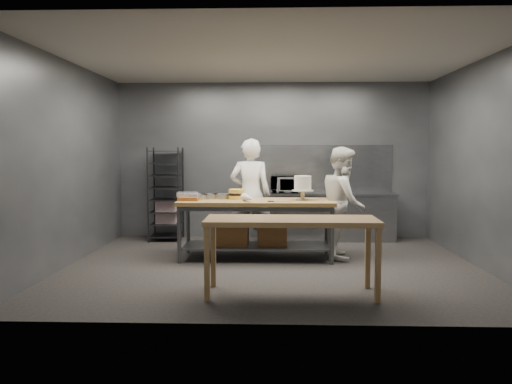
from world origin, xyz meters
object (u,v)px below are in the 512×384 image
chef_right (343,202)px  work_table (253,222)px  near_counter (291,226)px  microwave (285,185)px  chef_behind (250,195)px  frosted_cake_stand (303,185)px  speed_rack (166,195)px  layer_cake (237,194)px

chef_right → work_table: bearing=101.0°
near_counter → microwave: microwave is taller
chef_behind → frosted_cake_stand: chef_behind is taller
work_table → chef_behind: size_ratio=1.27×
frosted_cake_stand → chef_behind: bearing=143.2°
near_counter → chef_behind: chef_behind is taller
near_counter → frosted_cake_stand: (0.25, 1.97, 0.35)m
work_table → near_counter: work_table is taller
work_table → speed_rack: bearing=137.1°
chef_behind → chef_right: (1.49, -0.51, -0.07)m
chef_right → chef_behind: bearing=76.7°
speed_rack → microwave: (2.25, 0.08, 0.19)m
work_table → layer_cake: (-0.27, 0.12, 0.43)m
speed_rack → frosted_cake_stand: (2.48, -1.58, 0.30)m
near_counter → chef_right: chef_right is taller
work_table → layer_cake: layer_cake is taller
near_counter → frosted_cake_stand: bearing=82.9°
frosted_cake_stand → microwave: bearing=97.9°
speed_rack → layer_cake: (1.45, -1.47, 0.14)m
speed_rack → layer_cake: speed_rack is taller
speed_rack → chef_behind: bearing=-30.2°
work_table → layer_cake: bearing=155.4°
near_counter → chef_right: 2.28m
speed_rack → chef_behind: (1.64, -0.95, 0.09)m
microwave → work_table: bearing=-107.7°
near_counter → chef_right: size_ratio=1.14×
near_counter → layer_cake: size_ratio=7.94×
chef_behind → frosted_cake_stand: (0.84, -0.63, 0.22)m
microwave → near_counter: bearing=-90.2°
work_table → near_counter: (0.52, -1.96, 0.24)m
near_counter → speed_rack: size_ratio=1.14×
work_table → near_counter: size_ratio=1.20×
microwave → frosted_cake_stand: bearing=-82.1°
near_counter → microwave: (0.02, 3.64, 0.24)m
microwave → layer_cake: microwave is taller
chef_right → layer_cake: size_ratio=6.95×
work_table → chef_behind: bearing=96.8°
chef_right → frosted_cake_stand: bearing=106.4°
speed_rack → microwave: bearing=2.0°
near_counter → layer_cake: (-0.79, 2.08, 0.19)m
work_table → speed_rack: (-1.72, 1.60, 0.28)m
speed_rack → chef_right: size_ratio=1.00×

